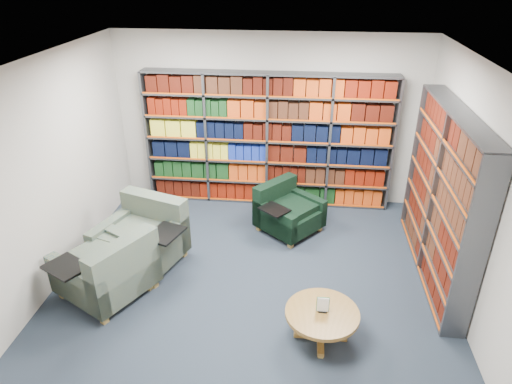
# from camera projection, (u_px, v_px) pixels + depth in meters

# --- Properties ---
(room_shell) EXTENTS (5.02, 5.02, 2.82)m
(room_shell) POSITION_uv_depth(u_px,v_px,m) (250.00, 189.00, 5.25)
(room_shell) COLOR black
(room_shell) RESTS_ON ground
(bookshelf_back) EXTENTS (4.00, 0.28, 2.20)m
(bookshelf_back) POSITION_uv_depth(u_px,v_px,m) (268.00, 141.00, 7.46)
(bookshelf_back) COLOR #47494F
(bookshelf_back) RESTS_ON ground
(bookshelf_right) EXTENTS (0.28, 2.50, 2.20)m
(bookshelf_right) POSITION_uv_depth(u_px,v_px,m) (442.00, 198.00, 5.70)
(bookshelf_right) COLOR #47494F
(bookshelf_right) RESTS_ON ground
(chair_teal_left) EXTENTS (1.30, 1.24, 0.89)m
(chair_teal_left) POSITION_uv_depth(u_px,v_px,m) (145.00, 239.00, 6.22)
(chair_teal_left) COLOR #062038
(chair_teal_left) RESTS_ON ground
(chair_green_right) EXTENTS (1.14, 1.14, 0.74)m
(chair_green_right) POSITION_uv_depth(u_px,v_px,m) (286.00, 212.00, 7.00)
(chair_green_right) COLOR black
(chair_green_right) RESTS_ON ground
(chair_teal_front) EXTENTS (1.31, 1.31, 0.88)m
(chair_teal_front) POSITION_uv_depth(u_px,v_px,m) (111.00, 272.00, 5.57)
(chair_teal_front) COLOR #062038
(chair_teal_front) RESTS_ON ground
(coffee_table) EXTENTS (0.80, 0.80, 0.57)m
(coffee_table) POSITION_uv_depth(u_px,v_px,m) (322.00, 317.00, 4.94)
(coffee_table) COLOR olive
(coffee_table) RESTS_ON ground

